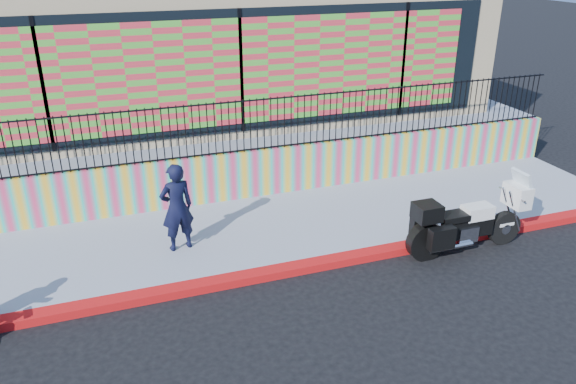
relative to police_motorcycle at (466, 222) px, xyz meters
name	(u,v)px	position (x,y,z in m)	size (l,w,h in m)	color
ground	(304,270)	(-3.17, 0.37, -0.65)	(90.00, 90.00, 0.00)	black
red_curb	(305,267)	(-3.17, 0.37, -0.57)	(16.00, 0.30, 0.15)	red
sidewalk	(276,228)	(-3.17, 2.02, -0.57)	(16.00, 3.00, 0.15)	#858CA0
mural_wall	(254,173)	(-3.17, 3.62, 0.05)	(16.00, 0.20, 1.10)	#E13B6A
metal_fence	(253,125)	(-3.17, 3.62, 1.20)	(15.80, 0.04, 1.20)	black
elevated_platform	(208,117)	(-3.17, 8.72, -0.02)	(16.00, 10.00, 1.25)	#858CA0
storefront_building	(204,31)	(-3.17, 8.50, 2.60)	(14.00, 8.06, 4.00)	tan
police_motorcycle	(466,222)	(0.00, 0.00, 0.00)	(2.48, 0.82, 1.54)	black
police_officer	(177,207)	(-5.23, 1.70, 0.37)	(0.63, 0.41, 1.73)	black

